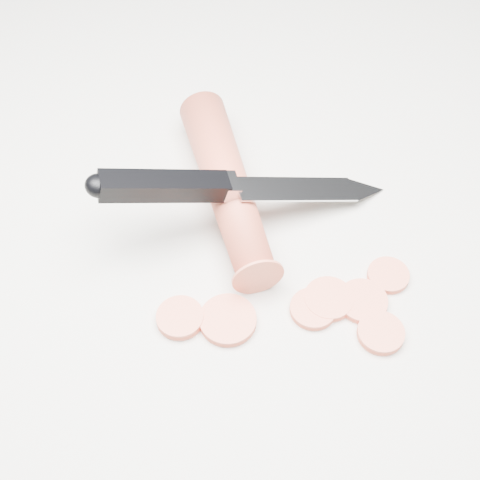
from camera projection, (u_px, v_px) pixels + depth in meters
ground at (254, 240)px, 0.52m from camera, size 2.40×2.40×0.00m
carrot at (227, 185)px, 0.52m from camera, size 0.09×0.18×0.03m
carrot_slice_0 at (180, 318)px, 0.47m from camera, size 0.03×0.03×0.01m
carrot_slice_1 at (381, 333)px, 0.47m from camera, size 0.03×0.03×0.01m
carrot_slice_2 at (363, 301)px, 0.48m from camera, size 0.04×0.04×0.01m
carrot_slice_3 at (388, 275)px, 0.49m from camera, size 0.03×0.03×0.01m
carrot_slice_4 at (329, 299)px, 0.48m from camera, size 0.04×0.04×0.01m
carrot_slice_5 at (228, 320)px, 0.47m from camera, size 0.04×0.04×0.01m
carrot_slice_6 at (313, 309)px, 0.48m from camera, size 0.03×0.03×0.01m
kitchen_knife at (247, 184)px, 0.50m from camera, size 0.23×0.10×0.08m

